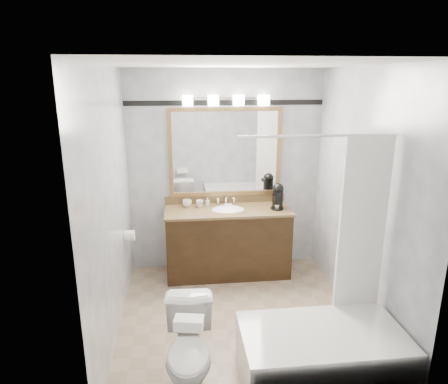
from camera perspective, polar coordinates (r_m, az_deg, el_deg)
The scene contains 14 objects.
room at distance 3.77m, azimuth 2.41°, elevation -1.56°, with size 2.42×2.62×2.52m.
vanity at distance 4.99m, azimuth 0.53°, elevation -6.92°, with size 1.53×0.58×0.97m.
mirror at distance 4.94m, azimuth 0.19°, elevation 5.67°, with size 1.40×0.04×1.10m.
vanity_light_bar at distance 4.82m, azimuth 0.28°, elevation 12.99°, with size 1.02×0.14×0.12m.
accent_stripe at distance 4.88m, azimuth 0.19°, elevation 12.64°, with size 2.40×0.01×0.06m, color black.
bathtub at distance 3.56m, azimuth 14.05°, elevation -20.79°, with size 1.30×0.75×1.96m.
tp_roll at distance 4.58m, azimuth -13.32°, elevation -6.08°, with size 0.12×0.12×0.11m, color white.
toilet at distance 3.33m, azimuth -4.96°, elevation -21.74°, with size 0.39×0.69×0.70m, color white.
tissue_box at distance 2.93m, azimuth -5.03°, elevation -18.17°, with size 0.20×0.11×0.08m, color white.
coffee_maker at distance 4.90m, azimuth 7.69°, elevation -0.47°, with size 0.17×0.20×0.31m.
cup_left at distance 4.95m, azimuth -5.29°, elevation -1.61°, with size 0.11×0.11×0.09m, color white.
cup_right at distance 4.93m, azimuth -3.49°, elevation -1.68°, with size 0.09×0.09×0.08m, color white.
soap_bottle_a at distance 4.97m, azimuth -2.37°, elevation -1.43°, with size 0.05×0.05×0.10m, color white.
soap_bar at distance 4.96m, azimuth 0.58°, elevation -1.89°, with size 0.09×0.06×0.03m, color beige.
Camera 1 is at (-0.55, -3.55, 2.38)m, focal length 32.00 mm.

